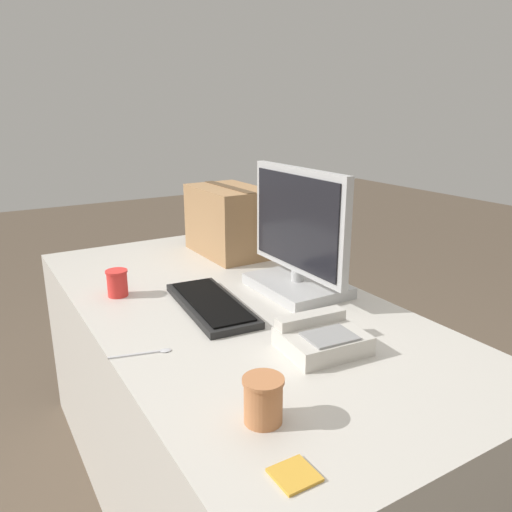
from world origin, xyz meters
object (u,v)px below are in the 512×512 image
desk_phone (321,338)px  spoon (149,353)px  paper_cup_right (263,400)px  keyboard (211,304)px  paper_cup_left (117,283)px  sticky_note_pad (295,475)px  monitor (298,244)px  cardboard_box (229,221)px

desk_phone → spoon: (-0.21, -0.40, -0.03)m
desk_phone → paper_cup_right: (0.19, -0.30, 0.02)m
keyboard → paper_cup_left: paper_cup_left is taller
spoon → sticky_note_pad: 0.57m
sticky_note_pad → monitor: bearing=144.4°
monitor → desk_phone: 0.46m
spoon → sticky_note_pad: size_ratio=2.17×
paper_cup_right → monitor: bearing=139.4°
sticky_note_pad → spoon: bearing=-173.4°
paper_cup_left → paper_cup_right: (0.85, 0.05, 0.00)m
paper_cup_left → paper_cup_right: bearing=3.5°
spoon → paper_cup_right: bearing=-61.6°
keyboard → spoon: size_ratio=2.77×
keyboard → paper_cup_left: size_ratio=4.92×
desk_phone → spoon: bearing=-113.0°
paper_cup_left → spoon: (0.45, -0.05, -0.04)m
keyboard → paper_cup_right: bearing=-10.9°
desk_phone → paper_cup_left: paper_cup_left is taller
paper_cup_left → spoon: size_ratio=0.56×
cardboard_box → sticky_note_pad: cardboard_box is taller
desk_phone → sticky_note_pad: bearing=-38.5°
spoon → sticky_note_pad: sticky_note_pad is taller
monitor → sticky_note_pad: size_ratio=6.65×
monitor → paper_cup_left: 0.63m
paper_cup_left → spoon: 0.46m
paper_cup_right → spoon: 0.42m
paper_cup_left → cardboard_box: bearing=114.5°
paper_cup_right → sticky_note_pad: paper_cup_right is taller
paper_cup_left → cardboard_box: cardboard_box is taller
keyboard → cardboard_box: cardboard_box is taller
spoon → cardboard_box: size_ratio=0.42×
desk_phone → paper_cup_right: 0.35m
keyboard → cardboard_box: (-0.52, 0.35, 0.13)m
monitor → paper_cup_right: 0.77m
desk_phone → cardboard_box: cardboard_box is taller
keyboard → sticky_note_pad: keyboard is taller
desk_phone → sticky_note_pad: size_ratio=3.04×
cardboard_box → desk_phone: bearing=-13.3°
paper_cup_left → sticky_note_pad: bearing=0.9°
paper_cup_left → cardboard_box: size_ratio=0.23×
monitor → keyboard: 0.36m
keyboard → cardboard_box: bearing=151.6°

